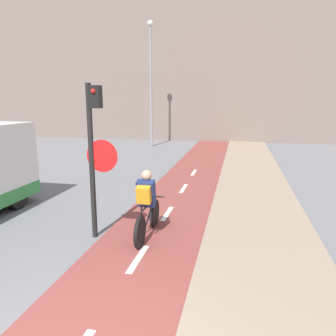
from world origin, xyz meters
The scene contains 4 objects.
building_row_background centered at (0.00, 23.54, 5.80)m, with size 60.00×5.20×11.58m.
traffic_light_pole centered at (-1.14, 3.81, 1.99)m, with size 0.67×0.25×3.21m.
street_lamp_far centered at (-3.70, 17.62, 4.53)m, with size 0.36×0.36×7.51m.
cyclist_near centered at (-0.12, 4.02, 0.71)m, with size 0.46×1.78×1.47m.
Camera 1 is at (1.72, -2.30, 2.87)m, focal length 35.00 mm.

